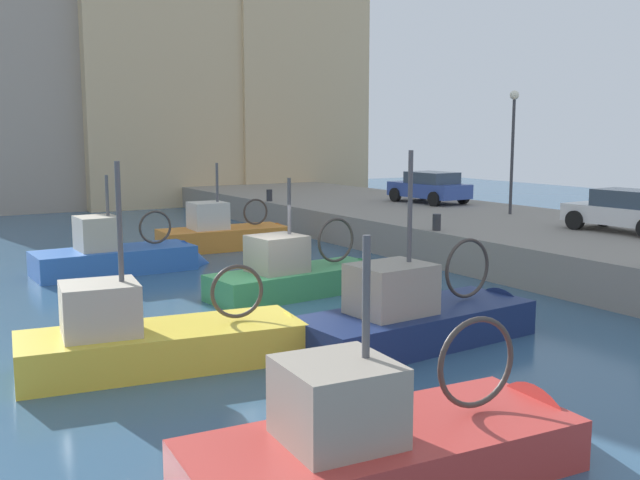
{
  "coord_description": "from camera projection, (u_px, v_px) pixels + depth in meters",
  "views": [
    {
      "loc": [
        -8.61,
        -16.68,
        4.49
      ],
      "look_at": [
        2.91,
        2.17,
        1.2
      ],
      "focal_mm": 41.37,
      "sensor_mm": 36.0,
      "label": 1
    }
  ],
  "objects": [
    {
      "name": "quay_wall",
      "position": [
        569.0,
        246.0,
        25.02
      ],
      "size": [
        9.0,
        56.0,
        1.2
      ],
      "primitive_type": "cube",
      "color": "gray",
      "rests_on": "ground"
    },
    {
      "name": "waterfront_building_west",
      "position": [
        281.0,
        37.0,
        49.27
      ],
      "size": [
        9.5,
        7.91,
        21.35
      ],
      "color": "#D1B284",
      "rests_on": "ground"
    },
    {
      "name": "water_surface",
      "position": [
        268.0,
        305.0,
        19.18
      ],
      "size": [
        80.0,
        80.0,
        0.0
      ],
      "primitive_type": "plane",
      "color": "#335675",
      "rests_on": "ground"
    },
    {
      "name": "quay_streetlamp",
      "position": [
        513.0,
        131.0,
        28.77
      ],
      "size": [
        0.36,
        0.36,
        4.83
      ],
      "color": "#38383D",
      "rests_on": "quay_wall"
    },
    {
      "name": "waterfront_building_central",
      "position": [
        146.0,
        14.0,
        44.68
      ],
      "size": [
        9.97,
        8.03,
        22.92
      ],
      "color": "#D1B284",
      "rests_on": "ground"
    },
    {
      "name": "fishing_boat_yellow",
      "position": [
        178.0,
        357.0,
        14.26
      ],
      "size": [
        6.3,
        2.68,
        4.76
      ],
      "color": "gold",
      "rests_on": "ground"
    },
    {
      "name": "fishing_boat_green",
      "position": [
        305.0,
        287.0,
        20.52
      ],
      "size": [
        5.89,
        2.16,
        3.99
      ],
      "color": "#388951",
      "rests_on": "ground"
    },
    {
      "name": "parked_car_white",
      "position": [
        627.0,
        211.0,
        23.92
      ],
      "size": [
        1.99,
        3.91,
        1.4
      ],
      "color": "silver",
      "rests_on": "quay_wall"
    },
    {
      "name": "fishing_boat_blue",
      "position": [
        125.0,
        267.0,
        23.65
      ],
      "size": [
        5.76,
        2.16,
        3.96
      ],
      "color": "#2D60B7",
      "rests_on": "ground"
    },
    {
      "name": "mooring_bollard_north",
      "position": [
        269.0,
        195.0,
        34.57
      ],
      "size": [
        0.28,
        0.28,
        0.55
      ],
      "primitive_type": "cylinder",
      "color": "#2D2D33",
      "rests_on": "quay_wall"
    },
    {
      "name": "mooring_bollard_mid",
      "position": [
        437.0,
        222.0,
        24.44
      ],
      "size": [
        0.28,
        0.28,
        0.55
      ],
      "primitive_type": "cylinder",
      "color": "#2D2D33",
      "rests_on": "quay_wall"
    },
    {
      "name": "fishing_boat_navy",
      "position": [
        427.0,
        333.0,
        15.85
      ],
      "size": [
        6.27,
        2.3,
        4.97
      ],
      "color": "navy",
      "rests_on": "ground"
    },
    {
      "name": "parked_car_blue",
      "position": [
        430.0,
        187.0,
        33.72
      ],
      "size": [
        2.18,
        3.95,
        1.42
      ],
      "color": "#334C9E",
      "rests_on": "quay_wall"
    },
    {
      "name": "fishing_boat_orange",
      "position": [
        231.0,
        244.0,
        28.44
      ],
      "size": [
        5.69,
        2.34,
        4.14
      ],
      "color": "orange",
      "rests_on": "ground"
    },
    {
      "name": "fishing_boat_red",
      "position": [
        407.0,
        465.0,
        9.67
      ],
      "size": [
        6.15,
        2.56,
        4.13
      ],
      "color": "#BC3833",
      "rests_on": "ground"
    },
    {
      "name": "waterfront_building_east_mid",
      "position": [
        18.0,
        34.0,
        41.68
      ],
      "size": [
        9.8,
        7.5,
        19.77
      ],
      "color": "#A39384",
      "rests_on": "ground"
    }
  ]
}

